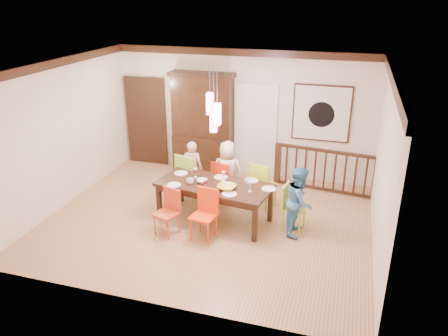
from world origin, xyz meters
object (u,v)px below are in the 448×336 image
(china_hutch, at_px, (203,123))
(balustrade, at_px, (325,170))
(person_far_mid, at_px, (227,172))
(person_end_right, at_px, (300,201))
(dining_table, at_px, (214,188))
(person_far_left, at_px, (192,169))
(chair_far_left, at_px, (191,173))
(chair_end_right, at_px, (294,205))

(china_hutch, relative_size, balustrade, 1.06)
(china_hutch, xyz_separation_m, person_far_mid, (1.01, -1.41, -0.54))
(china_hutch, xyz_separation_m, balustrade, (2.88, -0.35, -0.69))
(balustrade, bearing_deg, person_far_mid, -142.96)
(person_end_right, bearing_deg, dining_table, 91.77)
(person_far_mid, bearing_deg, person_far_left, -10.44)
(chair_far_left, xyz_separation_m, china_hutch, (-0.24, 1.50, 0.61))
(dining_table, height_order, china_hutch, china_hutch)
(chair_end_right, bearing_deg, balustrade, -3.31)
(china_hutch, xyz_separation_m, person_far_left, (0.22, -1.33, -0.59))
(chair_end_right, height_order, person_far_mid, person_far_mid)
(chair_far_left, relative_size, balustrade, 0.45)
(dining_table, height_order, chair_far_left, chair_far_left)
(chair_far_left, xyz_separation_m, chair_end_right, (2.24, -0.66, -0.09))
(dining_table, distance_m, chair_end_right, 1.50)
(person_far_left, bearing_deg, balustrade, -169.96)
(china_hutch, bearing_deg, person_far_left, -80.81)
(chair_far_left, relative_size, person_far_left, 0.84)
(person_far_left, relative_size, person_end_right, 0.95)
(china_hutch, bearing_deg, chair_far_left, -80.84)
(chair_far_left, bearing_deg, balustrade, -137.86)
(dining_table, height_order, person_far_left, person_far_left)
(person_far_mid, height_order, person_end_right, person_far_mid)
(dining_table, xyz_separation_m, person_end_right, (1.59, -0.03, -0.03))
(dining_table, xyz_separation_m, person_far_mid, (0.01, 0.83, -0.01))
(person_far_left, height_order, person_end_right, person_end_right)
(chair_end_right, bearing_deg, person_end_right, -128.48)
(person_far_mid, bearing_deg, balustrade, -155.05)
(chair_far_left, xyz_separation_m, person_far_left, (-0.03, 0.17, 0.02))
(balustrade, bearing_deg, person_far_left, -152.27)
(chair_end_right, distance_m, china_hutch, 3.37)
(chair_far_left, relative_size, china_hutch, 0.43)
(china_hutch, distance_m, balustrade, 2.98)
(chair_end_right, height_order, person_far_left, person_far_left)
(china_hutch, bearing_deg, person_far_mid, -54.54)
(dining_table, xyz_separation_m, chair_end_right, (1.49, 0.08, -0.17))
(chair_far_left, height_order, person_far_mid, person_far_mid)
(balustrade, xyz_separation_m, person_far_left, (-2.67, -0.98, 0.10))
(chair_far_left, distance_m, person_far_mid, 0.77)
(china_hutch, distance_m, person_far_mid, 1.81)
(chair_end_right, distance_m, balustrade, 1.86)
(chair_far_left, xyz_separation_m, person_end_right, (2.34, -0.77, 0.05))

